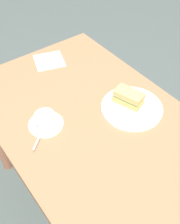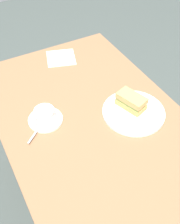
{
  "view_description": "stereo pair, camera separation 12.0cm",
  "coord_description": "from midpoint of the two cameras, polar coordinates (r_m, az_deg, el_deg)",
  "views": [
    {
      "loc": [
        0.69,
        -0.5,
        1.64
      ],
      "look_at": [
        0.02,
        -0.0,
        0.78
      ],
      "focal_mm": 44.76,
      "sensor_mm": 36.0,
      "label": 1
    },
    {
      "loc": [
        0.75,
        -0.4,
        1.64
      ],
      "look_at": [
        0.02,
        -0.0,
        0.78
      ],
      "focal_mm": 44.76,
      "sensor_mm": 36.0,
      "label": 2
    }
  ],
  "objects": [
    {
      "name": "napkin",
      "position": [
        1.56,
        -3.73,
        10.89
      ],
      "size": [
        0.19,
        0.19,
        0.0
      ],
      "primitive_type": "cube",
      "rotation": [
        0.0,
        0.0,
        -0.32
      ],
      "color": "white",
      "rests_on": "dining_table"
    },
    {
      "name": "coffee_saucer",
      "position": [
        1.21,
        -6.29,
        -1.7
      ],
      "size": [
        0.15,
        0.15,
        0.01
      ],
      "primitive_type": "cylinder",
      "color": "white",
      "rests_on": "dining_table"
    },
    {
      "name": "ground_plane",
      "position": [
        1.85,
        1.79,
        -16.7
      ],
      "size": [
        6.0,
        6.0,
        0.0
      ],
      "primitive_type": "plane",
      "color": "#454F4A"
    },
    {
      "name": "sandwich_front",
      "position": [
        1.25,
        11.18,
        2.01
      ],
      "size": [
        0.14,
        0.11,
        0.06
      ],
      "color": "tan",
      "rests_on": "sandwich_plate"
    },
    {
      "name": "sandwich_plate",
      "position": [
        1.26,
        11.59,
        -0.17
      ],
      "size": [
        0.28,
        0.28,
        0.01
      ],
      "primitive_type": "cylinder",
      "color": "white",
      "rests_on": "dining_table"
    },
    {
      "name": "dining_table",
      "position": [
        1.31,
        2.42,
        -3.7
      ],
      "size": [
        1.15,
        0.77,
        0.75
      ],
      "color": "#926644",
      "rests_on": "ground_plane"
    },
    {
      "name": "coffee_cup",
      "position": [
        1.18,
        -6.47,
        -0.65
      ],
      "size": [
        0.09,
        0.11,
        0.05
      ],
      "color": "white",
      "rests_on": "coffee_saucer"
    },
    {
      "name": "spoon",
      "position": [
        1.16,
        -8.03,
        -4.11
      ],
      "size": [
        0.07,
        0.08,
        0.01
      ],
      "color": "silver",
      "rests_on": "coffee_saucer"
    }
  ]
}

